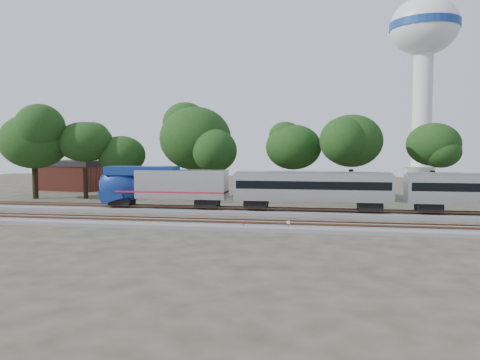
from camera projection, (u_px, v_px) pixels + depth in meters
The scene contains 16 objects.
ground at pixel (208, 220), 50.75m from camera, with size 160.00×160.00×0.00m, color #383328.
track_far at pixel (220, 211), 56.64m from camera, with size 160.00×5.00×0.73m.
track_near at pixel (199, 224), 46.79m from camera, with size 160.00×5.00×0.73m.
switch_stand_red at pixel (243, 225), 44.31m from camera, with size 0.28×0.05×0.89m.
switch_stand_white at pixel (288, 225), 43.89m from camera, with size 0.32×0.10×1.01m.
switch_lever at pixel (258, 229), 44.45m from camera, with size 0.50×0.30×0.30m, color #512D19.
water_tower at pixel (424, 47), 95.75m from camera, with size 13.89×13.89×38.46m.
brick_building at pixel (75, 175), 87.02m from camera, with size 12.57×9.94×5.42m.
tree_0 at pixel (34, 141), 71.42m from camera, with size 8.97×8.97×12.64m.
tree_1 at pixel (85, 142), 71.67m from camera, with size 8.86×8.86×12.49m.
tree_2 at pixel (122, 155), 72.66m from camera, with size 6.81×6.81×9.60m.
tree_3 at pixel (196, 139), 72.26m from camera, with size 9.39×9.39×13.24m.
tree_4 at pixel (215, 151), 68.94m from camera, with size 7.51×7.51×10.59m.
tree_5 at pixel (293, 147), 71.51m from camera, with size 8.03×8.03×11.32m.
tree_6 at pixel (352, 141), 66.88m from camera, with size 8.95×8.95×12.61m.
tree_7 at pixel (433, 145), 68.67m from camera, with size 8.44×8.44×11.91m.
Camera 1 is at (11.57, -49.09, 7.88)m, focal length 35.00 mm.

